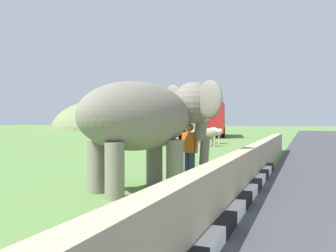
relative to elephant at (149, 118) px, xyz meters
The scene contains 9 objects.
striped_curb 4.43m from the elephant, 141.61° to the right, with size 16.20×0.20×0.24m.
barrier_parapet 2.74m from the elephant, 110.96° to the right, with size 28.00×0.36×1.00m, color tan.
elephant is the anchor object (origin of this frame).
person_handler 1.90m from the elephant, 20.02° to the right, with size 0.38×0.64×1.66m.
bus_orange 19.25m from the elephant, 23.11° to the left, with size 9.95×3.06×3.50m.
bus_red 30.25m from the elephant, 10.96° to the left, with size 9.32×4.27×3.50m.
cow_near 18.39m from the elephant, ahead, with size 1.64×1.63×1.23m.
cow_mid 15.24m from the elephant, ahead, with size 1.29×1.85×1.23m.
hill_east 60.93m from the elephant, 31.11° to the left, with size 25.26×20.20×12.05m.
Camera 1 is at (-5.33, 3.02, 1.74)m, focal length 38.11 mm.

